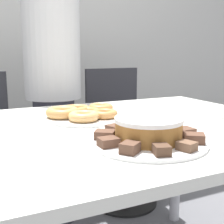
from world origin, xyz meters
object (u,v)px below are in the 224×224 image
person_standing (53,90)px  office_chair_right (121,139)px  napkin (216,115)px  plate_donuts (86,117)px  plate_cake (148,142)px  frosted_cake (149,129)px

person_standing → office_chair_right: (0.48, 0.05, -0.37)m
napkin → plate_donuts: bearing=160.6°
office_chair_right → plate_donuts: size_ratio=2.68×
person_standing → plate_cake: person_standing is taller
plate_donuts → frosted_cake: bearing=-85.2°
plate_donuts → napkin: size_ratio=2.12×
plate_cake → frosted_cake: size_ratio=1.73×
office_chair_right → plate_donuts: office_chair_right is taller
office_chair_right → plate_donuts: 0.92m
office_chair_right → plate_cake: office_chair_right is taller
office_chair_right → person_standing: bearing=-174.3°
office_chair_right → napkin: bearing=-90.7°
person_standing → plate_donuts: size_ratio=4.49×
person_standing → frosted_cake: (-0.00, -1.04, -0.00)m
person_standing → plate_donuts: person_standing is taller
plate_donuts → napkin: (0.52, -0.18, -0.00)m
person_standing → office_chair_right: bearing=6.5°
frosted_cake → plate_cake: bearing=0.0°
office_chair_right → napkin: 0.93m
frosted_cake → office_chair_right: bearing=66.3°
office_chair_right → frosted_cake: office_chair_right is taller
plate_cake → napkin: plate_cake is taller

